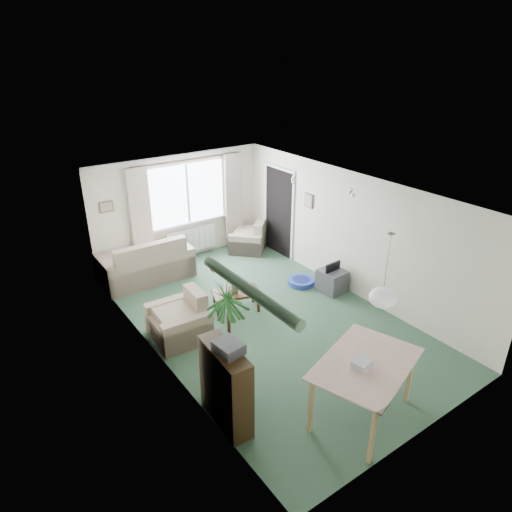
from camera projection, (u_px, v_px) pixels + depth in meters
ground at (266, 320)px, 8.19m from camera, size 6.50×6.50×0.00m
window at (187, 194)px, 10.06m from camera, size 1.80×0.03×1.30m
curtain_rod at (186, 160)px, 9.67m from camera, size 2.60×0.03×0.03m
curtain_left at (140, 215)px, 9.48m from camera, size 0.45×0.08×2.00m
curtain_right at (234, 196)px, 10.68m from camera, size 0.45×0.08×2.00m
radiator at (191, 240)px, 10.49m from camera, size 1.20×0.10×0.55m
doorway at (279, 212)px, 10.44m from camera, size 0.03×0.95×2.00m
pendant_lamp at (383, 298)px, 5.97m from camera, size 0.36×0.36×0.36m
tinsel_garland at (249, 290)px, 4.52m from camera, size 1.60×1.60×0.12m
bauble_cluster_a at (294, 177)px, 8.60m from camera, size 0.20×0.20×0.20m
bauble_cluster_b at (352, 189)px, 7.87m from camera, size 0.20×0.20×0.20m
wall_picture_back at (106, 207)px, 9.10m from camera, size 0.28×0.03×0.22m
wall_picture_right at (309, 201)px, 9.46m from camera, size 0.03×0.24×0.30m
sofa at (145, 258)px, 9.46m from camera, size 1.86×1.00×0.93m
armchair_corner at (248, 236)px, 10.83m from camera, size 1.12×1.12×0.73m
armchair_left at (178, 316)px, 7.54m from camera, size 0.91×0.96×0.81m
coffee_table at (236, 300)px, 8.43m from camera, size 0.96×0.72×0.38m
photo_frame at (235, 289)px, 8.27m from camera, size 0.12×0.04×0.16m
bookshelf at (226, 386)px, 5.78m from camera, size 0.36×0.93×1.12m
hifi_box at (228, 347)px, 5.47m from camera, size 0.32×0.38×0.14m
houseplant at (229, 327)px, 6.59m from camera, size 0.85×0.85×1.57m
dining_table at (363, 390)px, 5.90m from camera, size 1.58×1.30×0.85m
gift_box at (362, 364)px, 5.62m from camera, size 0.28×0.23×0.12m
tv_cube at (332, 281)px, 9.05m from camera, size 0.49×0.53×0.45m
pet_bed at (301, 282)px, 9.39m from camera, size 0.59×0.59×0.11m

